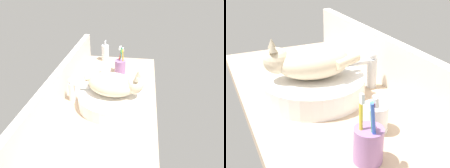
% 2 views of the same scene
% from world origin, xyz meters
% --- Properties ---
extents(ground_plane, '(1.23, 0.54, 0.04)m').
position_xyz_m(ground_plane, '(0.00, 0.00, -0.02)').
color(ground_plane, tan).
extents(backsplash_panel, '(1.23, 0.04, 0.18)m').
position_xyz_m(backsplash_panel, '(0.00, 0.25, 0.09)').
color(backsplash_panel, silver).
rests_on(backsplash_panel, ground_plane).
extents(sink_basin, '(0.35, 0.35, 0.07)m').
position_xyz_m(sink_basin, '(-0.04, -0.03, 0.04)').
color(sink_basin, white).
rests_on(sink_basin, ground_plane).
extents(cat, '(0.21, 0.32, 0.14)m').
position_xyz_m(cat, '(-0.04, -0.05, 0.13)').
color(cat, beige).
rests_on(cat, sink_basin).
extents(faucet, '(0.04, 0.12, 0.14)m').
position_xyz_m(faucet, '(-0.03, 0.18, 0.07)').
color(faucet, silver).
rests_on(faucet, ground_plane).
extents(soap_dispenser, '(0.05, 0.05, 0.15)m').
position_xyz_m(soap_dispenser, '(0.54, 0.10, 0.06)').
color(soap_dispenser, silver).
rests_on(soap_dispenser, ground_plane).
extents(toothbrush_cup, '(0.07, 0.07, 0.19)m').
position_xyz_m(toothbrush_cup, '(0.35, -0.03, 0.05)').
color(toothbrush_cup, '#996BA8').
rests_on(toothbrush_cup, ground_plane).
extents(water_glass, '(0.08, 0.08, 0.08)m').
position_xyz_m(water_glass, '(0.23, 0.05, 0.03)').
color(water_glass, white).
rests_on(water_glass, ground_plane).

